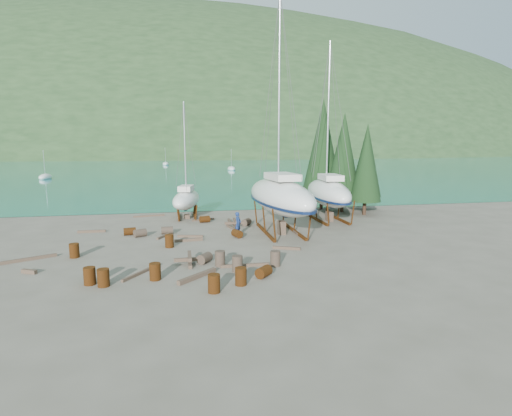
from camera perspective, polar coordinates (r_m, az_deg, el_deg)
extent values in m
plane|color=#5C5649|center=(27.13, -2.50, -5.60)|extent=(600.00, 600.00, 0.00)
plane|color=#187979|center=(341.06, -10.41, 7.81)|extent=(700.00, 700.00, 0.00)
ellipsoid|color=#1F351A|center=(346.05, -10.42, 7.83)|extent=(800.00, 360.00, 110.00)
cube|color=beige|center=(223.20, -25.73, 6.97)|extent=(6.00, 5.00, 4.00)
cube|color=#A54C2D|center=(223.16, -25.78, 7.68)|extent=(6.60, 5.60, 1.60)
cube|color=beige|center=(216.62, -15.37, 7.50)|extent=(6.00, 5.00, 4.00)
cube|color=#A54C2D|center=(216.58, -15.40, 8.24)|extent=(6.60, 5.60, 1.60)
cube|color=beige|center=(218.65, -2.07, 7.83)|extent=(6.00, 5.00, 4.00)
cube|color=#A54C2D|center=(218.61, -2.08, 8.56)|extent=(6.60, 5.60, 1.60)
cylinder|color=black|center=(41.77, 12.18, 0.53)|extent=(0.36, 0.36, 1.60)
cone|color=black|center=(41.34, 12.41, 7.40)|extent=(3.60, 3.60, 8.40)
cylinder|color=black|center=(40.62, 15.22, 0.00)|extent=(0.36, 0.36, 1.36)
cone|color=black|center=(40.19, 15.48, 6.00)|extent=(3.06, 3.06, 7.14)
cylinder|color=black|center=(43.04, 9.31, 1.03)|extent=(0.36, 0.36, 1.84)
cone|color=black|center=(42.63, 9.51, 8.70)|extent=(4.14, 4.14, 9.66)
cylinder|color=black|center=(43.93, 15.27, 0.72)|extent=(0.36, 0.36, 1.44)
cone|color=black|center=(43.53, 15.52, 6.59)|extent=(3.24, 3.24, 7.56)
ellipsoid|color=white|center=(90.10, -27.88, 3.92)|extent=(2.00, 5.00, 1.40)
cylinder|color=silver|center=(89.94, -28.02, 5.73)|extent=(0.08, 0.08, 5.00)
ellipsoid|color=white|center=(107.06, -3.53, 5.61)|extent=(2.00, 5.00, 1.40)
cylinder|color=silver|center=(106.93, -3.55, 7.14)|extent=(0.08, 0.08, 5.00)
ellipsoid|color=white|center=(136.18, -12.78, 6.15)|extent=(2.00, 5.00, 1.40)
cylinder|color=silver|center=(136.08, -12.82, 7.35)|extent=(0.08, 0.08, 5.00)
ellipsoid|color=white|center=(31.05, 3.46, 1.67)|extent=(4.41, 11.74, 2.68)
cube|color=#0A1736|center=(30.63, 3.71, -0.12)|extent=(0.44, 2.08, 1.00)
cube|color=silver|center=(30.33, 3.75, 4.51)|extent=(2.16, 3.60, 0.50)
cylinder|color=silver|center=(31.64, 3.34, 16.93)|extent=(0.14, 0.14, 13.78)
cube|color=#5A2E0F|center=(31.27, 1.32, -3.42)|extent=(0.18, 6.31, 0.20)
cube|color=#5A2E0F|center=(31.84, 5.45, -3.24)|extent=(0.18, 6.31, 0.20)
cube|color=brown|center=(30.90, 3.68, -2.80)|extent=(0.50, 0.80, 1.03)
ellipsoid|color=white|center=(36.80, 10.25, 2.18)|extent=(3.78, 10.19, 2.36)
cube|color=#0A1736|center=(36.43, 10.50, 0.95)|extent=(0.41, 1.81, 1.00)
cube|color=silver|center=(36.19, 10.60, 4.33)|extent=(1.86, 3.12, 0.50)
cylinder|color=silver|center=(37.12, 10.29, 13.47)|extent=(0.14, 0.14, 11.96)
cube|color=#5A2E0F|center=(36.82, 8.67, -1.61)|extent=(0.18, 5.48, 0.20)
cube|color=#5A2E0F|center=(37.54, 11.59, -1.49)|extent=(0.18, 5.48, 0.20)
cube|color=brown|center=(36.65, 10.44, -1.18)|extent=(0.50, 0.80, 0.86)
ellipsoid|color=white|center=(38.08, -9.92, 1.19)|extent=(3.60, 7.02, 1.73)
cube|color=#0A1736|center=(37.80, -9.89, 0.50)|extent=(0.52, 1.23, 1.00)
cube|color=silver|center=(37.61, -9.95, 2.80)|extent=(1.59, 2.23, 0.50)
cylinder|color=silver|center=(38.06, -10.13, 8.72)|extent=(0.14, 0.14, 8.06)
cube|color=#5A2E0F|center=(38.33, -10.95, -1.25)|extent=(0.18, 3.69, 0.20)
cube|color=#5A2E0F|center=(38.35, -8.75, -1.19)|extent=(0.18, 3.69, 0.20)
cube|color=brown|center=(37.99, -9.84, -1.19)|extent=(0.50, 0.80, 0.36)
imported|color=navy|center=(30.29, -2.58, -2.29)|extent=(0.72, 0.79, 1.81)
cylinder|color=#5A2E0F|center=(21.64, -22.67, -8.94)|extent=(0.58, 0.58, 0.88)
cylinder|color=#2D2823|center=(23.70, -7.33, -7.12)|extent=(0.98, 1.05, 0.58)
cylinder|color=#5A2E0F|center=(32.04, -17.58, -3.20)|extent=(0.97, 0.74, 0.58)
cylinder|color=#5A2E0F|center=(19.09, -6.02, -10.67)|extent=(0.58, 0.58, 0.88)
cylinder|color=#5A2E0F|center=(35.71, -7.34, -1.60)|extent=(0.98, 0.75, 0.58)
cylinder|color=#2D2823|center=(22.93, 2.77, -7.23)|extent=(0.58, 0.58, 0.88)
cylinder|color=#5A2E0F|center=(29.82, -2.71, -3.68)|extent=(0.83, 1.02, 0.58)
cylinder|color=#5A2E0F|center=(19.96, -2.18, -9.73)|extent=(0.58, 0.58, 0.88)
cylinder|color=#5A2E0F|center=(26.97, -24.53, -5.55)|extent=(0.58, 0.58, 0.88)
cylinder|color=#2D2823|center=(31.69, -12.58, -3.12)|extent=(0.91, 0.62, 0.58)
cylinder|color=#5A2E0F|center=(21.30, -14.22, -8.79)|extent=(0.58, 0.58, 0.88)
cylinder|color=#2D2823|center=(34.15, -1.37, -2.02)|extent=(0.97, 1.05, 0.58)
cylinder|color=#5A2E0F|center=(21.11, 1.11, -9.10)|extent=(1.02, 1.04, 0.58)
cylinder|color=#5A2E0F|center=(21.12, -20.97, -9.28)|extent=(0.58, 0.58, 0.88)
cylinder|color=#5A2E0F|center=(27.56, -12.27, -4.63)|extent=(0.58, 0.58, 0.88)
cylinder|color=#2D2823|center=(31.23, -16.22, -3.45)|extent=(1.05, 0.91, 0.58)
cylinder|color=#2D2823|center=(23.00, -5.16, -7.20)|extent=(0.58, 0.58, 0.88)
cylinder|color=#2D2823|center=(21.98, -2.68, -7.95)|extent=(0.58, 0.58, 0.88)
cube|color=brown|center=(39.70, -15.03, -1.08)|extent=(2.91, 0.67, 0.14)
cube|color=brown|center=(31.40, 5.68, -3.42)|extent=(0.23, 1.69, 0.19)
cube|color=brown|center=(34.03, -22.43, -3.10)|extent=(2.11, 0.21, 0.19)
cube|color=brown|center=(22.58, -16.01, -8.81)|extent=(1.82, 2.64, 0.15)
cube|color=brown|center=(30.27, -9.37, -3.99)|extent=(1.90, 0.59, 0.17)
cube|color=brown|center=(22.91, -1.60, -8.17)|extent=(2.79, 0.20, 0.16)
cube|color=brown|center=(35.62, -3.80, -1.90)|extent=(0.24, 1.78, 0.19)
cube|color=brown|center=(26.59, 4.39, -5.73)|extent=(1.77, 0.91, 0.17)
cube|color=brown|center=(29.06, -9.61, -4.53)|extent=(2.03, 0.43, 0.19)
cube|color=brown|center=(36.72, -7.57, -1.65)|extent=(2.05, 0.75, 0.15)
cube|color=brown|center=(32.52, -3.25, -2.98)|extent=(0.81, 3.12, 0.16)
cube|color=brown|center=(30.91, -12.84, -3.85)|extent=(1.20, 2.12, 0.15)
cube|color=brown|center=(24.94, -29.67, -7.89)|extent=(0.90, 0.60, 0.22)
cube|color=brown|center=(27.64, -29.73, -6.35)|extent=(2.84, 1.59, 0.18)
cube|color=brown|center=(21.22, -8.37, -9.60)|extent=(2.11, 2.03, 0.23)
cube|color=brown|center=(23.60, -9.43, -7.73)|extent=(0.20, 1.80, 0.20)
cube|color=brown|center=(23.54, -9.45, -7.26)|extent=(1.80, 0.20, 0.20)
cube|color=brown|center=(23.48, -9.46, -6.79)|extent=(0.20, 1.80, 0.20)
cube|color=brown|center=(33.79, -2.98, -2.48)|extent=(0.20, 1.80, 0.20)
cube|color=brown|center=(33.75, -2.98, -2.15)|extent=(1.80, 0.20, 0.20)
cube|color=brown|center=(33.71, -2.99, -1.82)|extent=(0.20, 1.80, 0.20)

